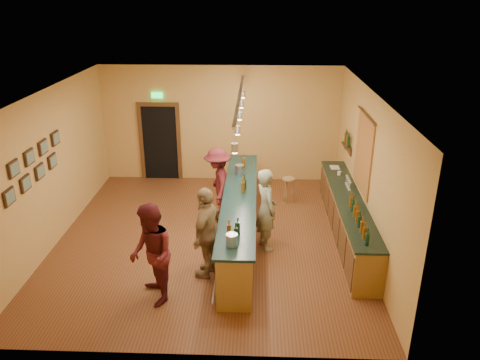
{
  "coord_description": "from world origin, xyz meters",
  "views": [
    {
      "loc": [
        1.0,
        -8.92,
        5.03
      ],
      "look_at": [
        0.66,
        0.2,
        1.3
      ],
      "focal_mm": 35.0,
      "sensor_mm": 36.0,
      "label": 1
    }
  ],
  "objects_px": {
    "tasting_bar": "(240,214)",
    "customer_a": "(151,255)",
    "back_counter": "(347,217)",
    "bartender": "(266,209)",
    "bar_stool": "(288,184)",
    "customer_c": "(218,183)",
    "customer_b": "(207,232)"
  },
  "relations": [
    {
      "from": "customer_c",
      "to": "back_counter",
      "type": "bearing_deg",
      "value": 62.88
    },
    {
      "from": "tasting_bar",
      "to": "customer_a",
      "type": "height_order",
      "value": "customer_a"
    },
    {
      "from": "tasting_bar",
      "to": "customer_b",
      "type": "relative_size",
      "value": 2.87
    },
    {
      "from": "customer_b",
      "to": "bar_stool",
      "type": "bearing_deg",
      "value": 169.82
    },
    {
      "from": "customer_c",
      "to": "bar_stool",
      "type": "xyz_separation_m",
      "value": [
        1.7,
        0.86,
        -0.34
      ]
    },
    {
      "from": "back_counter",
      "to": "tasting_bar",
      "type": "relative_size",
      "value": 0.89
    },
    {
      "from": "bartender",
      "to": "bar_stool",
      "type": "height_order",
      "value": "bartender"
    },
    {
      "from": "bartender",
      "to": "tasting_bar",
      "type": "bearing_deg",
      "value": 39.08
    },
    {
      "from": "customer_c",
      "to": "tasting_bar",
      "type": "bearing_deg",
      "value": 17.18
    },
    {
      "from": "back_counter",
      "to": "tasting_bar",
      "type": "xyz_separation_m",
      "value": [
        -2.32,
        -0.18,
        0.12
      ]
    },
    {
      "from": "customer_a",
      "to": "bar_stool",
      "type": "height_order",
      "value": "customer_a"
    },
    {
      "from": "back_counter",
      "to": "bar_stool",
      "type": "distance_m",
      "value": 2.12
    },
    {
      "from": "back_counter",
      "to": "customer_a",
      "type": "distance_m",
      "value": 4.43
    },
    {
      "from": "bartender",
      "to": "customer_a",
      "type": "bearing_deg",
      "value": 112.51
    },
    {
      "from": "back_counter",
      "to": "bartender",
      "type": "relative_size",
      "value": 2.6
    },
    {
      "from": "back_counter",
      "to": "tasting_bar",
      "type": "bearing_deg",
      "value": -175.53
    },
    {
      "from": "back_counter",
      "to": "bartender",
      "type": "distance_m",
      "value": 1.87
    },
    {
      "from": "bartender",
      "to": "bar_stool",
      "type": "xyz_separation_m",
      "value": [
        0.6,
        2.27,
        -0.37
      ]
    },
    {
      "from": "customer_a",
      "to": "customer_b",
      "type": "height_order",
      "value": "customer_a"
    },
    {
      "from": "tasting_bar",
      "to": "customer_a",
      "type": "bearing_deg",
      "value": -122.46
    },
    {
      "from": "customer_b",
      "to": "bar_stool",
      "type": "xyz_separation_m",
      "value": [
        1.7,
        3.31,
        -0.38
      ]
    },
    {
      "from": "back_counter",
      "to": "customer_b",
      "type": "bearing_deg",
      "value": -151.82
    },
    {
      "from": "customer_b",
      "to": "bartender",
      "type": "bearing_deg",
      "value": 150.54
    },
    {
      "from": "bartender",
      "to": "customer_a",
      "type": "xyz_separation_m",
      "value": [
        -1.95,
        -1.89,
        0.03
      ]
    },
    {
      "from": "customer_a",
      "to": "customer_c",
      "type": "relative_size",
      "value": 1.06
    },
    {
      "from": "bartender",
      "to": "customer_a",
      "type": "distance_m",
      "value": 2.71
    },
    {
      "from": "customer_b",
      "to": "bar_stool",
      "type": "relative_size",
      "value": 2.72
    },
    {
      "from": "customer_b",
      "to": "customer_c",
      "type": "bearing_deg",
      "value": -162.93
    },
    {
      "from": "bar_stool",
      "to": "customer_a",
      "type": "bearing_deg",
      "value": -121.59
    },
    {
      "from": "customer_b",
      "to": "customer_c",
      "type": "height_order",
      "value": "customer_b"
    },
    {
      "from": "customer_c",
      "to": "bar_stool",
      "type": "bearing_deg",
      "value": 107.34
    },
    {
      "from": "bartender",
      "to": "customer_a",
      "type": "height_order",
      "value": "customer_a"
    }
  ]
}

